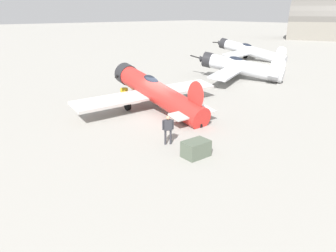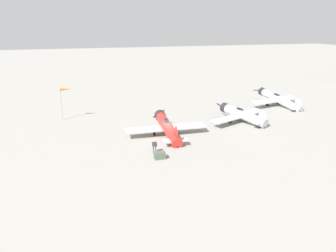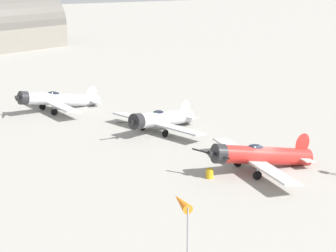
{
  "view_description": "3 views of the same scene",
  "coord_description": "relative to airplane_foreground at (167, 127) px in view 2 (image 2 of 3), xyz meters",
  "views": [
    {
      "loc": [
        18.18,
        -14.49,
        7.13
      ],
      "look_at": [
        5.31,
        -3.58,
        1.1
      ],
      "focal_mm": 34.26,
      "sensor_mm": 36.0,
      "label": 1
    },
    {
      "loc": [
        45.45,
        -14.72,
        16.25
      ],
      "look_at": [
        -0.0,
        0.0,
        1.8
      ],
      "focal_mm": 36.19,
      "sensor_mm": 36.0,
      "label": 2
    },
    {
      "loc": [
        -26.53,
        -38.08,
        18.01
      ],
      "look_at": [
        -4.41,
        11.16,
        1.6
      ],
      "focal_mm": 58.3,
      "sensor_mm": 36.0,
      "label": 3
    }
  ],
  "objects": [
    {
      "name": "ground_crew_mechanic",
      "position": [
        5.82,
        -3.59,
        -0.43
      ],
      "size": [
        0.43,
        0.59,
        1.7
      ],
      "rotation": [
        0.0,
        0.0,
        5.78
      ],
      "color": "#2D2D33",
      "rests_on": "ground_plane"
    },
    {
      "name": "airplane_mid_apron",
      "position": [
        -3.34,
        14.41,
        -0.06
      ],
      "size": [
        10.49,
        12.11,
        2.89
      ],
      "rotation": [
        0.0,
        0.0,
        3.55
      ],
      "color": "#B7BABF",
      "rests_on": "ground_plane"
    },
    {
      "name": "airplane_far_line",
      "position": [
        -11.59,
        27.63,
        -0.03
      ],
      "size": [
        11.15,
        11.73,
        3.56
      ],
      "rotation": [
        0.0,
        0.0,
        3.37
      ],
      "color": "#B7BABF",
      "rests_on": "ground_plane"
    },
    {
      "name": "windsock_mast",
      "position": [
        -14.29,
        -13.82,
        3.8
      ],
      "size": [
        0.71,
        2.04,
        5.76
      ],
      "color": "gray",
      "rests_on": "ground_plane"
    },
    {
      "name": "ground_plane",
      "position": [
        0.51,
        -0.02,
        -1.46
      ],
      "size": [
        400.0,
        400.0,
        0.0
      ],
      "primitive_type": "plane",
      "color": "gray"
    },
    {
      "name": "fuel_drum",
      "position": [
        -4.8,
        0.36,
        -1.05
      ],
      "size": [
        0.69,
        0.69,
        0.82
      ],
      "color": "gold",
      "rests_on": "ground_plane"
    },
    {
      "name": "equipment_crate",
      "position": [
        8.0,
        -3.54,
        -1.03
      ],
      "size": [
        1.0,
        1.41,
        0.86
      ],
      "rotation": [
        0.0,
        0.0,
        3.1
      ],
      "color": "#4C5647",
      "rests_on": "ground_plane"
    },
    {
      "name": "airplane_foreground",
      "position": [
        0.0,
        0.0,
        0.0
      ],
      "size": [
        11.46,
        12.45,
        3.32
      ],
      "rotation": [
        0.0,
        0.0,
        3.11
      ],
      "color": "red",
      "rests_on": "ground_plane"
    }
  ]
}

